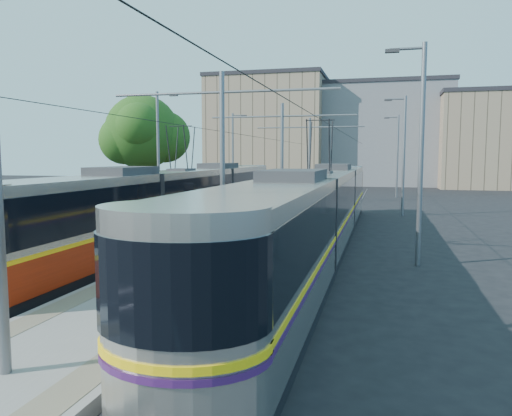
# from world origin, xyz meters

# --- Properties ---
(ground) EXTENTS (160.00, 160.00, 0.00)m
(ground) POSITION_xyz_m (0.00, 0.00, 0.00)
(ground) COLOR black
(ground) RESTS_ON ground
(platform) EXTENTS (4.00, 50.00, 0.30)m
(platform) POSITION_xyz_m (0.00, 17.00, 0.15)
(platform) COLOR gray
(platform) RESTS_ON ground
(tactile_strip_left) EXTENTS (0.70, 50.00, 0.01)m
(tactile_strip_left) POSITION_xyz_m (-1.45, 17.00, 0.30)
(tactile_strip_left) COLOR gray
(tactile_strip_left) RESTS_ON platform
(tactile_strip_right) EXTENTS (0.70, 50.00, 0.01)m
(tactile_strip_right) POSITION_xyz_m (1.45, 17.00, 0.30)
(tactile_strip_right) COLOR gray
(tactile_strip_right) RESTS_ON platform
(rails) EXTENTS (8.71, 70.00, 0.03)m
(rails) POSITION_xyz_m (0.00, 17.00, 0.02)
(rails) COLOR gray
(rails) RESTS_ON ground
(tram_left) EXTENTS (2.43, 29.05, 5.50)m
(tram_left) POSITION_xyz_m (-3.60, 12.38, 1.71)
(tram_left) COLOR black
(tram_left) RESTS_ON ground
(tram_right) EXTENTS (2.43, 31.40, 5.50)m
(tram_right) POSITION_xyz_m (3.60, 10.05, 1.86)
(tram_right) COLOR black
(tram_right) RESTS_ON ground
(catenary) EXTENTS (9.20, 70.00, 7.00)m
(catenary) POSITION_xyz_m (0.00, 14.15, 4.52)
(catenary) COLOR slate
(catenary) RESTS_ON platform
(street_lamps) EXTENTS (15.18, 38.22, 8.00)m
(street_lamps) POSITION_xyz_m (-0.00, 21.00, 4.18)
(street_lamps) COLOR slate
(street_lamps) RESTS_ON ground
(shelter) EXTENTS (0.92, 1.11, 2.11)m
(shelter) POSITION_xyz_m (0.21, 16.77, 1.41)
(shelter) COLOR black
(shelter) RESTS_ON platform
(tree) EXTENTS (5.71, 5.28, 8.30)m
(tree) POSITION_xyz_m (-9.98, 21.66, 5.61)
(tree) COLOR #382314
(tree) RESTS_ON ground
(building_left) EXTENTS (16.32, 12.24, 15.37)m
(building_left) POSITION_xyz_m (-10.00, 60.00, 7.69)
(building_left) COLOR gray
(building_left) RESTS_ON ground
(building_centre) EXTENTS (18.36, 14.28, 14.20)m
(building_centre) POSITION_xyz_m (6.00, 64.00, 7.11)
(building_centre) COLOR slate
(building_centre) RESTS_ON ground
(building_right) EXTENTS (14.28, 10.20, 12.13)m
(building_right) POSITION_xyz_m (20.00, 58.00, 6.08)
(building_right) COLOR gray
(building_right) RESTS_ON ground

